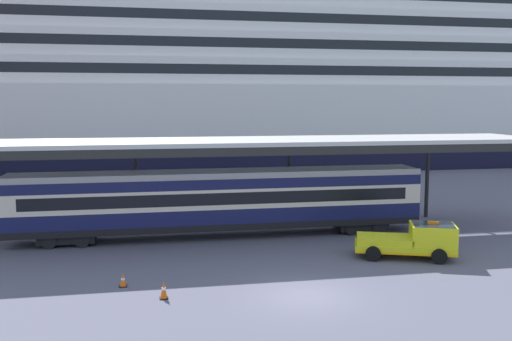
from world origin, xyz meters
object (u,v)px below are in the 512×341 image
Objects in this scene: traffic_cone_mid at (123,280)px; quay_bollard at (449,239)px; service_truck at (414,240)px; cruise_ship at (222,59)px; traffic_cone_near at (164,290)px; train_carriage at (220,200)px.

quay_bollard reaches higher than traffic_cone_mid.
service_truck reaches higher than traffic_cone_mid.
cruise_ship is 131.97× the size of quay_bollard.
traffic_cone_near is 1.25× the size of traffic_cone_mid.
traffic_cone_near is (-3.78, -10.60, -1.94)m from train_carriage.
traffic_cone_near is 0.80× the size of quay_bollard.
quay_bollard is at bearing 18.66° from traffic_cone_near.
cruise_ship is 54.25m from traffic_cone_mid.
train_carriage is 11.42m from traffic_cone_near.
cruise_ship is 44.55m from train_carriage.
traffic_cone_near is at bearing -100.21° from cruise_ship.
cruise_ship is 5.06× the size of train_carriage.
traffic_cone_mid is at bearing 132.19° from traffic_cone_near.
traffic_cone_mid is at bearing -168.88° from quay_bollard.
train_carriage reaches higher than quay_bollard.
service_truck is at bearing 7.33° from traffic_cone_mid.
service_truck is (3.75, -49.33, -12.92)m from cruise_ship.
cruise_ship is 50.02m from quay_bollard.
cruise_ship is 51.13m from service_truck.
traffic_cone_mid is (-1.77, 1.95, -0.08)m from traffic_cone_near.
quay_bollard is at bearing -82.05° from cruise_ship.
quay_bollard is at bearing 28.74° from service_truck.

